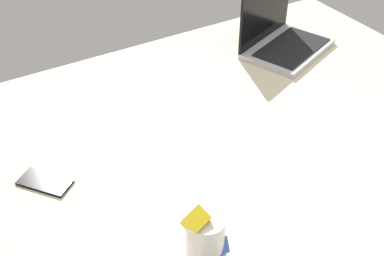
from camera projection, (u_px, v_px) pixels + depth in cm
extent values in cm
cube|color=beige|center=(235.00, 171.00, 152.80)|extent=(180.00, 140.00, 18.00)
cube|color=#B7BABC|center=(288.00, 49.00, 191.71)|extent=(39.06, 33.32, 2.00)
cube|color=black|center=(292.00, 47.00, 190.25)|extent=(33.17, 26.28, 0.40)
cube|color=black|center=(265.00, 13.00, 190.08)|extent=(31.16, 12.79, 21.00)
cylinder|color=silver|center=(205.00, 236.00, 114.26)|extent=(9.00, 9.00, 11.00)
cube|color=blue|center=(214.00, 245.00, 114.71)|extent=(5.62, 5.10, 5.39)
cube|color=yellow|center=(202.00, 238.00, 113.04)|extent=(6.42, 6.28, 3.92)
cube|color=red|center=(201.00, 226.00, 112.36)|extent=(6.69, 6.36, 4.85)
cube|color=yellow|center=(196.00, 221.00, 110.13)|extent=(6.08, 6.61, 6.18)
cube|color=black|center=(45.00, 182.00, 135.37)|extent=(14.02, 15.20, 0.80)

